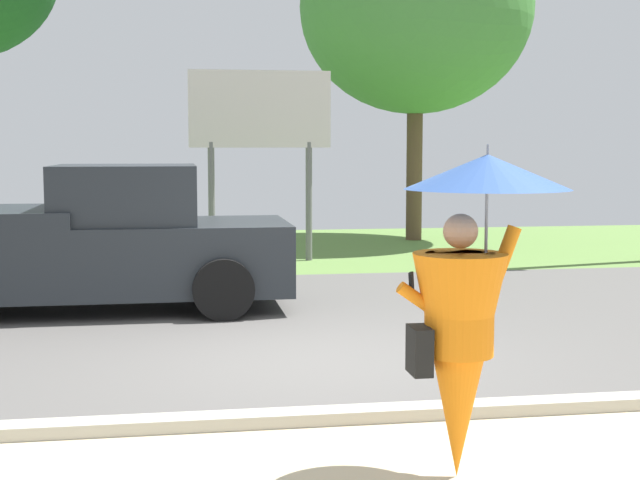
{
  "coord_description": "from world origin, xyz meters",
  "views": [
    {
      "loc": [
        -1.35,
        -8.67,
        2.12
      ],
      "look_at": [
        0.21,
        1.0,
        1.1
      ],
      "focal_mm": 50.61,
      "sensor_mm": 36.0,
      "label": 1
    }
  ],
  "objects_px": {
    "monk_pedestrian": "(466,305)",
    "tree_center_back": "(416,8)",
    "pickup_truck": "(90,243)",
    "roadside_billboard": "(260,123)"
  },
  "relations": [
    {
      "from": "monk_pedestrian",
      "to": "tree_center_back",
      "type": "bearing_deg",
      "value": 91.55
    },
    {
      "from": "monk_pedestrian",
      "to": "tree_center_back",
      "type": "height_order",
      "value": "tree_center_back"
    },
    {
      "from": "pickup_truck",
      "to": "tree_center_back",
      "type": "distance_m",
      "value": 11.11
    },
    {
      "from": "pickup_truck",
      "to": "roadside_billboard",
      "type": "bearing_deg",
      "value": 57.07
    },
    {
      "from": "pickup_truck",
      "to": "roadside_billboard",
      "type": "height_order",
      "value": "roadside_billboard"
    },
    {
      "from": "monk_pedestrian",
      "to": "roadside_billboard",
      "type": "distance_m",
      "value": 11.25
    },
    {
      "from": "pickup_truck",
      "to": "tree_center_back",
      "type": "xyz_separation_m",
      "value": [
        6.48,
        7.93,
        4.33
      ]
    },
    {
      "from": "roadside_billboard",
      "to": "tree_center_back",
      "type": "distance_m",
      "value": 5.71
    },
    {
      "from": "roadside_billboard",
      "to": "tree_center_back",
      "type": "xyz_separation_m",
      "value": [
        3.81,
        3.33,
        2.65
      ]
    },
    {
      "from": "roadside_billboard",
      "to": "tree_center_back",
      "type": "bearing_deg",
      "value": 41.12
    }
  ]
}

